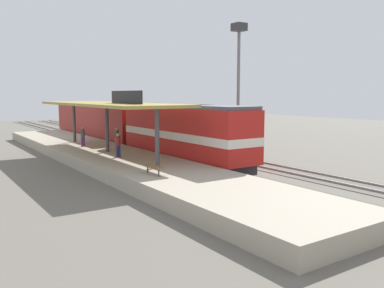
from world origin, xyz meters
TOP-DOWN VIEW (x-y plane):
  - ground_plane at (2.00, 0.00)m, footprint 120.00×120.00m
  - track_near at (0.00, 0.00)m, footprint 3.20×110.00m
  - track_far at (4.60, 0.00)m, footprint 3.20×110.00m
  - platform at (-4.60, 0.00)m, footprint 6.00×44.00m
  - station_canopy at (-4.60, -0.09)m, footprint 5.20×18.00m
  - platform_bench at (-6.00, -10.02)m, footprint 0.44×1.70m
  - locomotive at (0.00, -3.83)m, footprint 2.93×14.43m
  - passenger_carriage_single at (0.00, 14.17)m, footprint 2.90×20.00m
  - freight_car at (4.60, 1.85)m, footprint 2.80×12.00m
  - light_mast at (7.80, -0.94)m, footprint 1.10×1.10m
  - person_waiting at (-3.13, 1.56)m, footprint 0.34×0.34m
  - person_walking at (-5.04, -3.04)m, footprint 0.34×0.34m
  - person_boarding at (-5.12, 4.18)m, footprint 0.34×0.34m

SIDE VIEW (x-z plane):
  - ground_plane at x=2.00m, z-range 0.00..0.00m
  - track_near at x=0.00m, z-range -0.05..0.11m
  - track_far at x=4.60m, z-range -0.05..0.11m
  - platform at x=-4.60m, z-range 0.00..0.90m
  - platform_bench at x=-6.00m, z-range 1.09..1.59m
  - person_waiting at x=-3.13m, z-range 1.00..2.71m
  - person_walking at x=-5.04m, z-range 1.00..2.71m
  - person_boarding at x=-5.12m, z-range 1.00..2.71m
  - freight_car at x=4.60m, z-range 0.20..3.74m
  - passenger_carriage_single at x=0.00m, z-range 0.19..4.43m
  - locomotive at x=0.00m, z-range 0.19..4.63m
  - station_canopy at x=-4.60m, z-range 2.18..6.88m
  - light_mast at x=7.80m, z-range 2.55..14.25m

